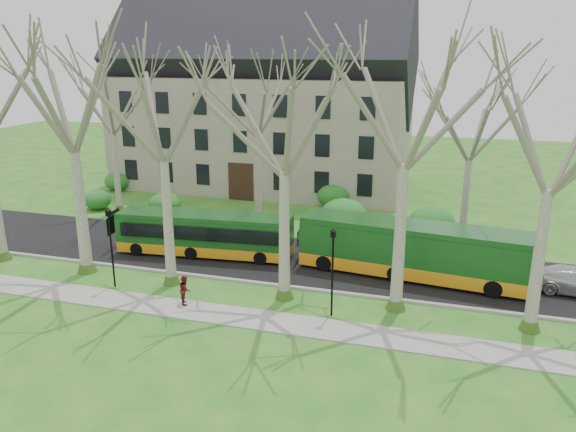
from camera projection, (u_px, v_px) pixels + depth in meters
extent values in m
plane|color=#246E1F|center=(225.00, 292.00, 29.72)|extent=(120.00, 120.00, 0.00)
cube|color=gray|center=(205.00, 312.00, 27.42)|extent=(70.00, 2.00, 0.06)
cube|color=black|center=(259.00, 256.00, 34.77)|extent=(80.00, 8.00, 0.06)
cube|color=#A5A39E|center=(235.00, 280.00, 31.08)|extent=(80.00, 0.25, 0.14)
cube|color=gray|center=(264.00, 132.00, 51.98)|extent=(26.00, 12.00, 10.00)
cylinder|color=black|center=(112.00, 252.00, 29.87)|extent=(0.10, 0.10, 4.00)
cube|color=black|center=(108.00, 213.00, 29.26)|extent=(0.22, 0.22, 0.30)
cylinder|color=black|center=(332.00, 277.00, 26.59)|extent=(0.10, 0.10, 4.00)
cube|color=black|center=(333.00, 234.00, 25.98)|extent=(0.22, 0.22, 0.30)
ellipsoid|color=#1D6628|center=(97.00, 197.00, 44.83)|extent=(2.60, 2.60, 2.00)
ellipsoid|color=#1D6628|center=(165.00, 203.00, 43.19)|extent=(2.60, 2.60, 2.00)
ellipsoid|color=#1D6628|center=(343.00, 218.00, 39.36)|extent=(2.60, 2.60, 2.00)
ellipsoid|color=#1D6628|center=(431.00, 225.00, 37.72)|extent=(2.60, 2.60, 2.00)
ellipsoid|color=#1D6628|center=(118.00, 180.00, 50.89)|extent=(2.60, 2.60, 2.00)
ellipsoid|color=#1D6628|center=(334.00, 195.00, 45.42)|extent=(2.60, 2.60, 2.00)
imported|color=#5B1418|center=(185.00, 290.00, 28.11)|extent=(0.82, 0.89, 1.47)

